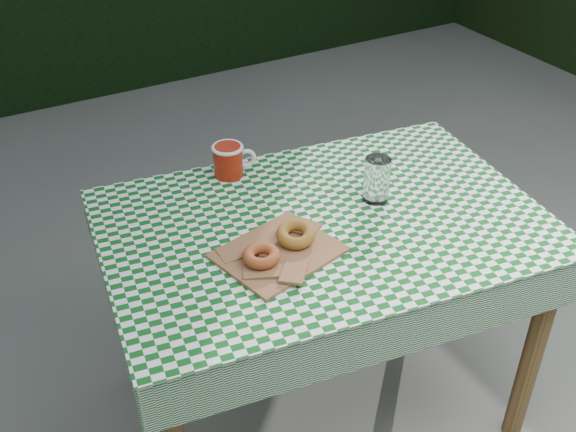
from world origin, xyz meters
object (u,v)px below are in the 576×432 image
at_px(coffee_mug, 228,161).
at_px(drinking_glass, 377,180).
at_px(paper_bag, 278,252).
at_px(table, 320,321).

bearing_deg(coffee_mug, drinking_glass, -33.16).
relative_size(paper_bag, drinking_glass, 2.20).
distance_m(table, coffee_mug, 0.57).
height_order(paper_bag, coffee_mug, coffee_mug).
bearing_deg(table, paper_bag, -150.84).
height_order(table, coffee_mug, coffee_mug).
distance_m(table, paper_bag, 0.44).
distance_m(table, drinking_glass, 0.49).
distance_m(coffee_mug, drinking_glass, 0.46).
xyz_separation_m(paper_bag, coffee_mug, (0.06, 0.42, 0.04)).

